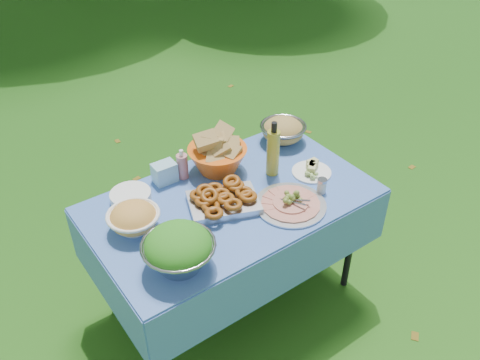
% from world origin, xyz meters
% --- Properties ---
extents(ground, '(80.00, 80.00, 0.00)m').
position_xyz_m(ground, '(0.00, 0.00, 0.00)').
color(ground, '#0C3A0A').
rests_on(ground, ground).
extents(picnic_table, '(1.46, 0.86, 0.76)m').
position_xyz_m(picnic_table, '(0.00, 0.00, 0.38)').
color(picnic_table, '#7EBAF2').
rests_on(picnic_table, ground).
extents(salad_bowl, '(0.42, 0.42, 0.21)m').
position_xyz_m(salad_bowl, '(-0.46, -0.26, 0.87)').
color(salad_bowl, '#97999F').
rests_on(salad_bowl, picnic_table).
extents(pasta_bowl_white, '(0.33, 0.33, 0.14)m').
position_xyz_m(pasta_bowl_white, '(-0.51, 0.08, 0.83)').
color(pasta_bowl_white, white).
rests_on(pasta_bowl_white, picnic_table).
extents(plate_stack, '(0.28, 0.28, 0.05)m').
position_xyz_m(plate_stack, '(-0.43, 0.29, 0.79)').
color(plate_stack, white).
rests_on(plate_stack, picnic_table).
extents(wipes_box, '(0.12, 0.09, 0.11)m').
position_xyz_m(wipes_box, '(-0.20, 0.34, 0.82)').
color(wipes_box, '#9BD2EA').
rests_on(wipes_box, picnic_table).
extents(sanitizer_bottle, '(0.08, 0.08, 0.17)m').
position_xyz_m(sanitizer_bottle, '(-0.11, 0.31, 0.85)').
color(sanitizer_bottle, '#CA7C81').
rests_on(sanitizer_bottle, picnic_table).
extents(bread_bowl, '(0.36, 0.36, 0.22)m').
position_xyz_m(bread_bowl, '(0.09, 0.26, 0.87)').
color(bread_bowl, orange).
rests_on(bread_bowl, picnic_table).
extents(pasta_bowl_steel, '(0.31, 0.31, 0.15)m').
position_xyz_m(pasta_bowl_steel, '(0.58, 0.28, 0.83)').
color(pasta_bowl_steel, '#97999F').
rests_on(pasta_bowl_steel, picnic_table).
extents(fried_tray, '(0.41, 0.35, 0.08)m').
position_xyz_m(fried_tray, '(-0.07, -0.03, 0.80)').
color(fried_tray, silver).
rests_on(fried_tray, picnic_table).
extents(charcuterie_platter, '(0.41, 0.41, 0.08)m').
position_xyz_m(charcuterie_platter, '(0.21, -0.22, 0.80)').
color(charcuterie_platter, silver).
rests_on(charcuterie_platter, picnic_table).
extents(oil_bottle, '(0.09, 0.09, 0.32)m').
position_xyz_m(oil_bottle, '(0.31, 0.06, 0.92)').
color(oil_bottle, gold).
rests_on(oil_bottle, picnic_table).
extents(cheese_plate, '(0.29, 0.29, 0.06)m').
position_xyz_m(cheese_plate, '(0.49, -0.07, 0.79)').
color(cheese_plate, white).
rests_on(cheese_plate, picnic_table).
extents(shaker, '(0.06, 0.06, 0.08)m').
position_xyz_m(shaker, '(0.41, -0.23, 0.80)').
color(shaker, silver).
rests_on(shaker, picnic_table).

